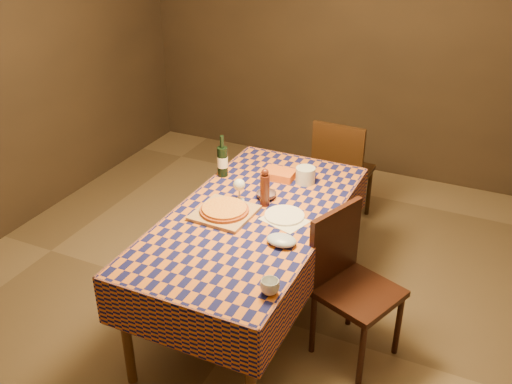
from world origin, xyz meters
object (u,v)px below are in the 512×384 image
(dining_table, at_px, (253,225))
(bowl, at_px, (266,195))
(wine_bottle, at_px, (222,161))
(white_plate, at_px, (284,215))
(chair_right, at_px, (348,277))
(cutting_board, at_px, (225,213))
(chair_far, at_px, (341,168))
(pizza, at_px, (224,209))

(dining_table, distance_m, bowl, 0.24)
(bowl, height_order, wine_bottle, wine_bottle)
(white_plate, relative_size, chair_right, 0.26)
(bowl, distance_m, white_plate, 0.25)
(dining_table, bearing_deg, white_plate, 17.63)
(bowl, distance_m, chair_right, 0.74)
(white_plate, xyz_separation_m, chair_right, (0.45, -0.09, -0.25))
(cutting_board, height_order, wine_bottle, wine_bottle)
(chair_right, bearing_deg, dining_table, 177.08)
(cutting_board, distance_m, wine_bottle, 0.54)
(dining_table, xyz_separation_m, bowl, (-0.01, 0.22, 0.10))
(chair_far, distance_m, chair_right, 1.47)
(pizza, relative_size, white_plate, 1.62)
(cutting_board, distance_m, chair_right, 0.83)
(dining_table, distance_m, pizza, 0.20)
(cutting_board, bearing_deg, dining_table, 25.35)
(dining_table, distance_m, white_plate, 0.21)
(white_plate, bearing_deg, chair_far, 91.50)
(bowl, relative_size, wine_bottle, 0.44)
(chair_far, bearing_deg, bowl, -98.04)
(dining_table, xyz_separation_m, chair_right, (0.63, -0.03, -0.17))
(dining_table, relative_size, bowl, 14.29)
(bowl, bearing_deg, chair_far, 81.96)
(bowl, xyz_separation_m, chair_right, (0.64, -0.25, -0.27))
(pizza, distance_m, chair_right, 0.84)
(wine_bottle, bearing_deg, cutting_board, -61.03)
(chair_far, xyz_separation_m, chair_right, (0.48, -1.38, 0.00))
(bowl, bearing_deg, chair_right, -21.70)
(dining_table, bearing_deg, cutting_board, -154.65)
(pizza, relative_size, bowl, 3.04)
(chair_far, bearing_deg, pizza, -102.09)
(chair_right, bearing_deg, white_plate, 168.47)
(cutting_board, xyz_separation_m, chair_right, (0.79, 0.04, -0.26))
(wine_bottle, relative_size, white_plate, 1.22)
(white_plate, height_order, chair_far, chair_far)
(cutting_board, height_order, pizza, pizza)
(white_plate, bearing_deg, chair_right, -11.53)
(cutting_board, xyz_separation_m, chair_far, (0.31, 1.43, -0.26))
(dining_table, relative_size, cutting_board, 5.44)
(pizza, height_order, bowl, pizza)
(white_plate, height_order, chair_right, chair_right)
(pizza, bearing_deg, chair_right, 2.96)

